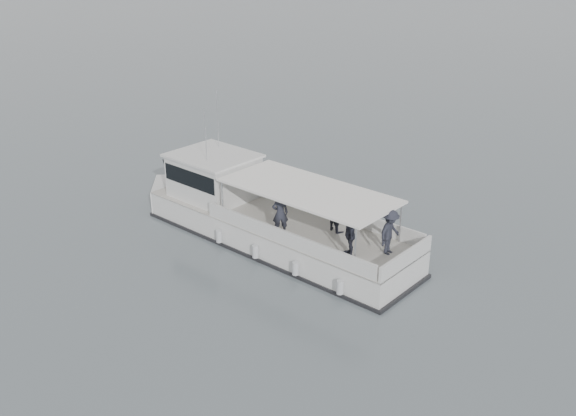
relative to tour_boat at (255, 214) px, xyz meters
The scene contains 2 objects.
ground 0.95m from the tour_boat, 164.55° to the left, with size 1400.00×1400.00×0.00m, color slate.
tour_boat is the anchor object (origin of this frame).
Camera 1 is at (13.34, -18.64, 10.99)m, focal length 40.00 mm.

